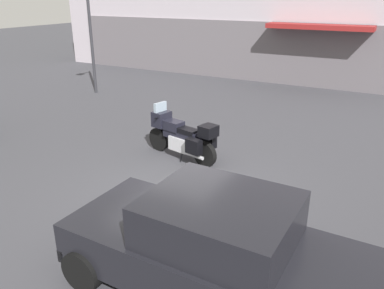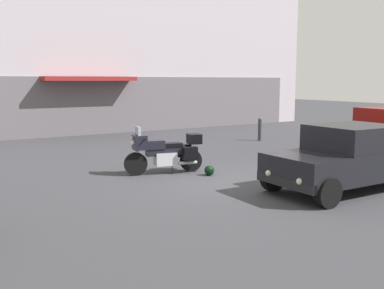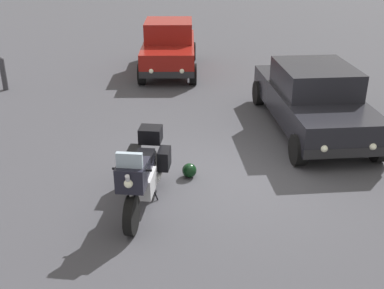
{
  "view_description": "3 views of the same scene",
  "coord_description": "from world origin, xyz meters",
  "px_view_note": "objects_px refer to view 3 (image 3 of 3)",
  "views": [
    {
      "loc": [
        3.88,
        -6.44,
        4.02
      ],
      "look_at": [
        -0.03,
        0.71,
        0.82
      ],
      "focal_mm": 36.15,
      "sensor_mm": 36.0,
      "label": 1
    },
    {
      "loc": [
        -6.77,
        -9.27,
        2.6
      ],
      "look_at": [
        -0.38,
        0.83,
        0.88
      ],
      "focal_mm": 41.57,
      "sensor_mm": 36.0,
      "label": 2
    },
    {
      "loc": [
        -7.97,
        1.56,
        4.42
      ],
      "look_at": [
        0.08,
        0.62,
        0.69
      ],
      "focal_mm": 44.55,
      "sensor_mm": 36.0,
      "label": 3
    }
  ],
  "objects_px": {
    "car_sedan_far": "(312,98)",
    "bollard_curbside": "(3,72)",
    "helmet": "(189,170)",
    "car_hatchback_near": "(169,47)",
    "motorcycle": "(142,172)"
  },
  "relations": [
    {
      "from": "motorcycle",
      "to": "helmet",
      "type": "bearing_deg",
      "value": 147.08
    },
    {
      "from": "motorcycle",
      "to": "car_hatchback_near",
      "type": "height_order",
      "value": "car_hatchback_near"
    },
    {
      "from": "helmet",
      "to": "car_hatchback_near",
      "type": "relative_size",
      "value": 0.07
    },
    {
      "from": "helmet",
      "to": "bollard_curbside",
      "type": "height_order",
      "value": "bollard_curbside"
    },
    {
      "from": "car_hatchback_near",
      "to": "car_sedan_far",
      "type": "relative_size",
      "value": 0.87
    },
    {
      "from": "motorcycle",
      "to": "car_hatchback_near",
      "type": "distance_m",
      "value": 8.4
    },
    {
      "from": "car_hatchback_near",
      "to": "bollard_curbside",
      "type": "distance_m",
      "value": 5.18
    },
    {
      "from": "car_hatchback_near",
      "to": "bollard_curbside",
      "type": "xyz_separation_m",
      "value": [
        -1.46,
        4.96,
        -0.28
      ]
    },
    {
      "from": "motorcycle",
      "to": "car_hatchback_near",
      "type": "bearing_deg",
      "value": -174.44
    },
    {
      "from": "car_sedan_far",
      "to": "bollard_curbside",
      "type": "bearing_deg",
      "value": -115.1
    },
    {
      "from": "helmet",
      "to": "car_hatchback_near",
      "type": "bearing_deg",
      "value": -1.19
    },
    {
      "from": "car_sedan_far",
      "to": "helmet",
      "type": "bearing_deg",
      "value": -55.26
    },
    {
      "from": "car_sedan_far",
      "to": "bollard_curbside",
      "type": "distance_m",
      "value": 8.85
    },
    {
      "from": "motorcycle",
      "to": "helmet",
      "type": "relative_size",
      "value": 7.98
    },
    {
      "from": "car_hatchback_near",
      "to": "motorcycle",
      "type": "bearing_deg",
      "value": -0.92
    }
  ]
}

